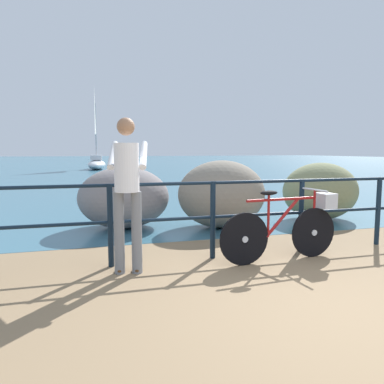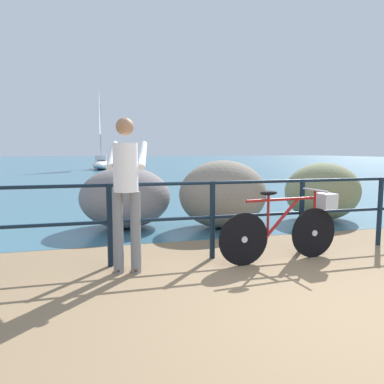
% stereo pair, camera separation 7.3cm
% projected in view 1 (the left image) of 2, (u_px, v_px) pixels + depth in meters
% --- Properties ---
extents(ground_plane, '(120.00, 120.00, 0.10)m').
position_uv_depth(ground_plane, '(126.00, 175.00, 22.32)').
color(ground_plane, '#846B4C').
extents(sea_surface, '(120.00, 90.00, 0.01)m').
position_uv_depth(sea_surface, '(105.00, 161.00, 48.99)').
color(sea_surface, '#38667A').
rests_on(sea_surface, ground_plane).
extents(promenade_railing, '(9.26, 0.07, 1.02)m').
position_uv_depth(promenade_railing, '(259.00, 208.00, 4.97)').
color(promenade_railing, black).
rests_on(promenade_railing, ground_plane).
extents(bicycle, '(1.70, 0.48, 0.92)m').
position_uv_depth(bicycle, '(290.00, 224.00, 4.74)').
color(bicycle, black).
rests_on(bicycle, ground_plane).
extents(person_at_railing, '(0.53, 0.67, 1.78)m').
position_uv_depth(person_at_railing, '(127.00, 188.00, 4.18)').
color(person_at_railing, slate).
rests_on(person_at_railing, ground_plane).
extents(breakwater_boulder_main, '(1.63, 1.30, 1.24)m').
position_uv_depth(breakwater_boulder_main, '(222.00, 194.00, 6.75)').
color(breakwater_boulder_main, gray).
rests_on(breakwater_boulder_main, ground).
extents(breakwater_boulder_left, '(1.65, 1.40, 1.12)m').
position_uv_depth(breakwater_boulder_left, '(124.00, 198.00, 6.71)').
color(breakwater_boulder_left, gray).
rests_on(breakwater_boulder_left, ground).
extents(breakwater_boulder_right, '(1.58, 1.26, 1.17)m').
position_uv_depth(breakwater_boulder_right, '(320.00, 191.00, 7.51)').
color(breakwater_boulder_right, gray).
rests_on(breakwater_boulder_right, ground).
extents(sailboat, '(1.54, 4.47, 6.16)m').
position_uv_depth(sailboat, '(96.00, 160.00, 27.52)').
color(sailboat, white).
rests_on(sailboat, sea_surface).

